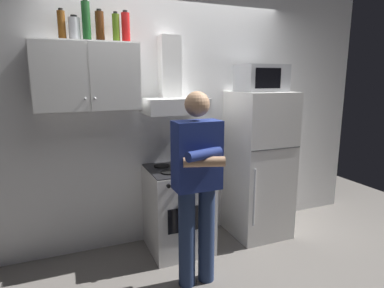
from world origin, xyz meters
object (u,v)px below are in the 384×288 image
Objects in this scene: bottle_beer_brown at (62,26)px; bottle_soda_red at (126,28)px; range_hood at (173,93)px; bottle_wine_green at (86,21)px; person_standing at (197,183)px; bottle_olive_oil at (116,28)px; bottle_canister_steel at (75,29)px; cooking_pot at (195,162)px; refrigerator at (259,165)px; bottle_rum_dark at (100,27)px; stove_oven at (178,209)px; upper_cabinet at (87,77)px; microwave at (261,78)px.

bottle_beer_brown is 0.53m from bottle_soda_red.
bottle_wine_green is at bearing -179.54° from range_hood.
person_standing is 1.53m from bottle_olive_oil.
bottle_wine_green is 1.26× the size of bottle_soda_red.
bottle_wine_green is 0.12m from bottle_canister_steel.
cooking_pot is 1.24× the size of bottle_olive_oil.
cooking_pot is 1.68m from bottle_beer_brown.
bottle_rum_dark is (-1.61, 0.16, 1.38)m from refrigerator.
bottle_olive_oil is (-1.48, 0.09, 1.37)m from refrigerator.
bottle_canister_steel is (-0.88, 0.13, 1.72)m from stove_oven.
range_hood reaches higher than stove_oven.
refrigerator is 7.57× the size of bottle_canister_steel.
upper_cabinet is 1.55m from stove_oven.
range_hood is 0.47× the size of refrigerator.
bottle_olive_oil is 0.35m from bottle_canister_steel.
upper_cabinet is 1.75m from microwave.
bottle_soda_red is (0.43, -0.03, 0.03)m from bottle_canister_steel.
person_standing is 5.97× the size of bottle_soda_red.
upper_cabinet is 0.47m from bottle_wine_green.
cooking_pot is at bearing -14.78° from bottle_wine_green.
microwave is at bearing 90.90° from refrigerator.
bottle_canister_steel is (-0.08, 0.01, 0.40)m from upper_cabinet.
bottle_rum_dark is (-0.66, 0.16, 1.75)m from stove_oven.
refrigerator is at bearing 0.04° from stove_oven.
refrigerator is 0.84m from cooking_pot.
range_hood is (0.80, 0.00, -0.15)m from upper_cabinet.
cooking_pot is (0.13, -0.25, -0.66)m from range_hood.
bottle_wine_green is 0.25m from bottle_olive_oil.
bottle_wine_green is at bearing 171.20° from stove_oven.
refrigerator is at bearing -4.78° from bottle_beer_brown.
person_standing is 0.52m from cooking_pot.
refrigerator is at bearing -3.58° from bottle_olive_oil.
microwave is 1.47m from bottle_soda_red.
upper_cabinet is 2.82× the size of cooking_pot.
bottle_rum_dark is at bearing 7.39° from bottle_canister_steel.
bottle_olive_oil is 0.45m from bottle_beer_brown.
bottle_beer_brown reaches higher than refrigerator.
refrigerator reaches higher than cooking_pot.
bottle_canister_steel is at bearing 172.34° from bottle_wine_green.
microwave is 1.16m from cooking_pot.
microwave reaches higher than refrigerator.
refrigerator is (1.75, -0.12, -0.95)m from upper_cabinet.
bottle_soda_red reaches higher than microwave.
bottle_soda_red reaches higher than range_hood.
microwave is 1.86× the size of bottle_olive_oil.
cooking_pot is 1.21× the size of bottle_beer_brown.
bottle_wine_green is (-0.78, 0.12, 1.78)m from stove_oven.
bottle_soda_red is at bearing -176.42° from range_hood.
bottle_soda_red is at bearing 119.31° from person_standing.
cooking_pot is at bearing -14.26° from bottle_beer_brown.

